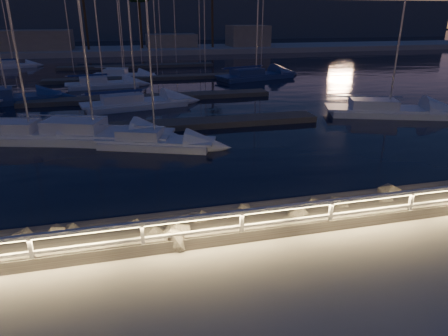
{
  "coord_description": "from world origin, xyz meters",
  "views": [
    {
      "loc": [
        -2.14,
        -10.35,
        6.59
      ],
      "look_at": [
        1.43,
        4.0,
        0.89
      ],
      "focal_mm": 32.0,
      "sensor_mm": 36.0,
      "label": 1
    }
  ],
  "objects": [
    {
      "name": "ground",
      "position": [
        0.0,
        0.0,
        0.0
      ],
      "size": [
        400.0,
        400.0,
        0.0
      ],
      "primitive_type": "plane",
      "color": "gray",
      "rests_on": "ground"
    },
    {
      "name": "harbor_water",
      "position": [
        0.0,
        31.22,
        -0.97
      ],
      "size": [
        400.0,
        440.0,
        0.6
      ],
      "color": "black",
      "rests_on": "ground"
    },
    {
      "name": "guard_rail",
      "position": [
        -0.07,
        -0.0,
        0.77
      ],
      "size": [
        44.11,
        0.12,
        1.06
      ],
      "color": "silver",
      "rests_on": "ground"
    },
    {
      "name": "floating_docks",
      "position": [
        0.0,
        32.5,
        -0.4
      ],
      "size": [
        22.0,
        36.0,
        0.4
      ],
      "color": "#585249",
      "rests_on": "ground"
    },
    {
      "name": "far_shore",
      "position": [
        -0.12,
        74.05,
        0.29
      ],
      "size": [
        160.0,
        14.0,
        5.2
      ],
      "color": "gray",
      "rests_on": "ground"
    },
    {
      "name": "palm_center",
      "position": [
        2.0,
        73.0,
        8.78
      ],
      "size": [
        3.0,
        3.0,
        9.7
      ],
      "color": "#473321",
      "rests_on": "ground"
    },
    {
      "name": "distant_hills",
      "position": [
        -22.13,
        133.69,
        4.74
      ],
      "size": [
        230.0,
        37.5,
        18.0
      ],
      "color": "#323E4D",
      "rests_on": "ground"
    },
    {
      "name": "sailboat_a",
      "position": [
        -8.06,
        15.05,
        -0.15
      ],
      "size": [
        7.69,
        4.12,
        12.7
      ],
      "rotation": [
        0.0,
        0.0,
        -0.28
      ],
      "color": "silver",
      "rests_on": "ground"
    },
    {
      "name": "sailboat_b",
      "position": [
        -0.84,
        12.07,
        -0.2
      ],
      "size": [
        7.01,
        4.25,
        11.58
      ],
      "rotation": [
        0.0,
        0.0,
        -0.37
      ],
      "color": "silver",
      "rests_on": "ground"
    },
    {
      "name": "sailboat_c",
      "position": [
        -4.38,
        14.2,
        -0.13
      ],
      "size": [
        9.68,
        5.74,
        15.91
      ],
      "rotation": [
        0.0,
        0.0,
        -0.36
      ],
      "color": "silver",
      "rests_on": "ground"
    },
    {
      "name": "sailboat_f",
      "position": [
        -12.2,
        27.32,
        -0.13
      ],
      "size": [
        8.91,
        4.08,
        14.67
      ],
      "rotation": [
        0.0,
        0.0,
        0.18
      ],
      "color": "navy",
      "rests_on": "ground"
    },
    {
      "name": "sailboat_g",
      "position": [
        -1.54,
        22.95,
        -0.15
      ],
      "size": [
        9.01,
        4.19,
        14.76
      ],
      "rotation": [
        0.0,
        0.0,
        0.19
      ],
      "color": "silver",
      "rests_on": "ground"
    },
    {
      "name": "sailboat_h",
      "position": [
        17.01,
        15.71,
        -0.15
      ],
      "size": [
        9.6,
        5.63,
        15.7
      ],
      "rotation": [
        0.0,
        0.0,
        -0.35
      ],
      "color": "silver",
      "rests_on": "ground"
    },
    {
      "name": "sailboat_j",
      "position": [
        -4.44,
        33.73,
        -0.17
      ],
      "size": [
        7.8,
        3.09,
        12.95
      ],
      "rotation": [
        0.0,
        0.0,
        0.11
      ],
      "color": "silver",
      "rests_on": "ground"
    },
    {
      "name": "sailboat_l",
      "position": [
        12.99,
        35.57,
        -0.13
      ],
      "size": [
        10.24,
        5.6,
        16.69
      ],
      "rotation": [
        0.0,
        0.0,
        0.3
      ],
      "color": "navy",
      "rests_on": "ground"
    },
    {
      "name": "sailboat_m",
      "position": [
        -17.49,
        53.99,
        -0.19
      ],
      "size": [
        6.51,
        3.84,
        10.8
      ],
      "rotation": [
        0.0,
        0.0,
        0.35
      ],
      "color": "silver",
      "rests_on": "ground"
    },
    {
      "name": "sailboat_n",
      "position": [
        -2.27,
        40.0,
        -0.18
      ],
      "size": [
        7.44,
        4.08,
        12.23
      ],
      "rotation": [
        0.0,
        0.0,
        -0.3
      ],
      "color": "silver",
      "rests_on": "ground"
    }
  ]
}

